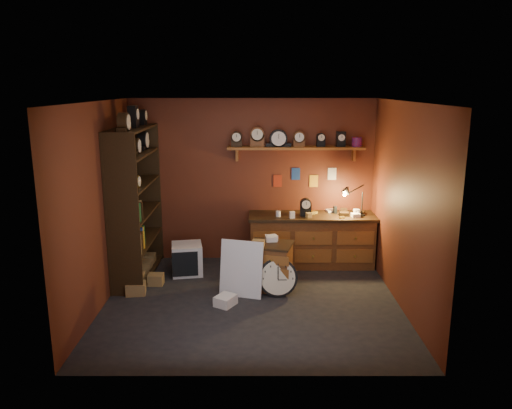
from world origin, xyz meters
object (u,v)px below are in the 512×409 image
at_px(low_cabinet, 271,264).
at_px(big_round_clock, 278,278).
at_px(shelving_unit, 133,197).
at_px(workbench, 311,237).

distance_m(low_cabinet, big_round_clock, 0.30).
height_order(shelving_unit, workbench, shelving_unit).
relative_size(workbench, big_round_clock, 3.72).
height_order(workbench, low_cabinet, workbench).
xyz_separation_m(shelving_unit, big_round_clock, (2.16, -0.77, -0.98)).
height_order(shelving_unit, low_cabinet, shelving_unit).
bearing_deg(big_round_clock, workbench, 64.43).
bearing_deg(shelving_unit, workbench, 10.14).
bearing_deg(workbench, shelving_unit, -169.86).
xyz_separation_m(workbench, low_cabinet, (-0.70, -1.00, -0.10)).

